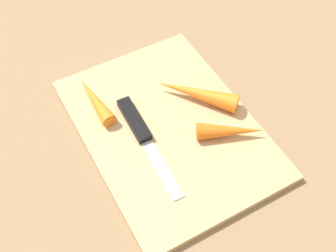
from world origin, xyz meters
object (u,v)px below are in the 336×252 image
(cutting_board, at_px, (168,128))
(carrot_shortest, at_px, (231,131))
(carrot_medium, at_px, (95,100))
(carrot_longest, at_px, (196,93))
(knife, at_px, (138,126))

(cutting_board, bearing_deg, carrot_shortest, 49.26)
(cutting_board, bearing_deg, carrot_medium, -139.55)
(carrot_shortest, height_order, carrot_longest, carrot_longest)
(cutting_board, bearing_deg, knife, -114.18)
(knife, xyz_separation_m, carrot_medium, (-0.08, -0.04, 0.01))
(carrot_shortest, relative_size, carrot_medium, 0.99)
(cutting_board, height_order, knife, knife)
(carrot_medium, bearing_deg, carrot_longest, -118.50)
(knife, distance_m, carrot_medium, 0.09)
(knife, xyz_separation_m, carrot_shortest, (0.08, 0.12, 0.01))
(carrot_shortest, height_order, carrot_medium, carrot_shortest)
(carrot_shortest, bearing_deg, carrot_medium, 162.31)
(carrot_longest, bearing_deg, cutting_board, 70.08)
(knife, relative_size, carrot_shortest, 1.90)
(carrot_longest, bearing_deg, carrot_medium, 23.81)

